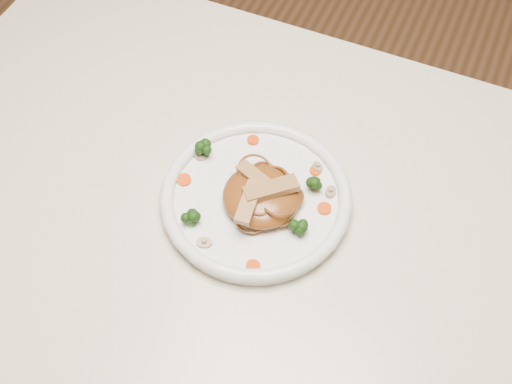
% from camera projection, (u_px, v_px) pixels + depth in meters
% --- Properties ---
extents(ground, '(4.00, 4.00, 0.00)m').
position_uv_depth(ground, '(256.00, 383.00, 1.57)').
color(ground, brown).
rests_on(ground, ground).
extents(table, '(1.20, 0.80, 0.75)m').
position_uv_depth(table, '(256.00, 251.00, 1.03)').
color(table, beige).
rests_on(table, ground).
extents(plate, '(0.30, 0.30, 0.02)m').
position_uv_depth(plate, '(256.00, 200.00, 0.96)').
color(plate, white).
rests_on(plate, table).
extents(noodle_mound, '(0.15, 0.15, 0.04)m').
position_uv_depth(noodle_mound, '(262.00, 196.00, 0.94)').
color(noodle_mound, brown).
rests_on(noodle_mound, plate).
extents(chicken_a, '(0.07, 0.07, 0.01)m').
position_uv_depth(chicken_a, '(271.00, 189.00, 0.92)').
color(chicken_a, '#A97E4F').
rests_on(chicken_a, noodle_mound).
extents(chicken_b, '(0.06, 0.04, 0.01)m').
position_uv_depth(chicken_b, '(255.00, 176.00, 0.93)').
color(chicken_b, '#A97E4F').
rests_on(chicken_b, noodle_mound).
extents(chicken_c, '(0.03, 0.07, 0.01)m').
position_uv_depth(chicken_c, '(249.00, 202.00, 0.91)').
color(chicken_c, '#A97E4F').
rests_on(chicken_c, noodle_mound).
extents(broccoli_0, '(0.03, 0.03, 0.03)m').
position_uv_depth(broccoli_0, '(315.00, 181.00, 0.95)').
color(broccoli_0, '#14370B').
rests_on(broccoli_0, plate).
extents(broccoli_1, '(0.03, 0.03, 0.03)m').
position_uv_depth(broccoli_1, '(204.00, 148.00, 0.98)').
color(broccoli_1, '#14370B').
rests_on(broccoli_1, plate).
extents(broccoli_2, '(0.03, 0.03, 0.03)m').
position_uv_depth(broccoli_2, '(191.00, 218.00, 0.92)').
color(broccoli_2, '#14370B').
rests_on(broccoli_2, plate).
extents(broccoli_3, '(0.04, 0.04, 0.03)m').
position_uv_depth(broccoli_3, '(299.00, 225.00, 0.91)').
color(broccoli_3, '#14370B').
rests_on(broccoli_3, plate).
extents(carrot_0, '(0.02, 0.02, 0.00)m').
position_uv_depth(carrot_0, '(315.00, 170.00, 0.98)').
color(carrot_0, '#EA3908').
rests_on(carrot_0, plate).
extents(carrot_1, '(0.02, 0.02, 0.00)m').
position_uv_depth(carrot_1, '(184.00, 180.00, 0.97)').
color(carrot_1, '#EA3908').
rests_on(carrot_1, plate).
extents(carrot_2, '(0.02, 0.02, 0.00)m').
position_uv_depth(carrot_2, '(324.00, 208.00, 0.94)').
color(carrot_2, '#EA3908').
rests_on(carrot_2, plate).
extents(carrot_3, '(0.02, 0.02, 0.00)m').
position_uv_depth(carrot_3, '(253.00, 140.00, 1.01)').
color(carrot_3, '#EA3908').
rests_on(carrot_3, plate).
extents(carrot_4, '(0.02, 0.02, 0.00)m').
position_uv_depth(carrot_4, '(253.00, 266.00, 0.89)').
color(carrot_4, '#EA3908').
rests_on(carrot_4, plate).
extents(mushroom_0, '(0.03, 0.03, 0.01)m').
position_uv_depth(mushroom_0, '(204.00, 243.00, 0.91)').
color(mushroom_0, tan).
rests_on(mushroom_0, plate).
extents(mushroom_1, '(0.02, 0.02, 0.01)m').
position_uv_depth(mushroom_1, '(331.00, 192.00, 0.96)').
color(mushroom_1, tan).
rests_on(mushroom_1, plate).
extents(mushroom_2, '(0.03, 0.03, 0.01)m').
position_uv_depth(mushroom_2, '(199.00, 155.00, 0.99)').
color(mushroom_2, tan).
rests_on(mushroom_2, plate).
extents(mushroom_3, '(0.03, 0.03, 0.01)m').
position_uv_depth(mushroom_3, '(317.00, 167.00, 0.98)').
color(mushroom_3, tan).
rests_on(mushroom_3, plate).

